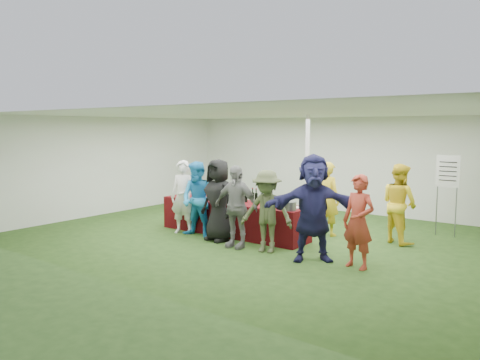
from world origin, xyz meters
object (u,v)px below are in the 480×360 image
Objects in this scene: wine_list_sign at (448,177)px; customer_4 at (267,211)px; staff_back at (399,203)px; customer_6 at (358,222)px; dump_bucket at (290,206)px; customer_2 at (218,200)px; customer_3 at (236,207)px; staff_pourer at (328,199)px; customer_1 at (198,199)px; customer_0 at (183,197)px; serving_table at (233,218)px; customer_5 at (313,208)px.

wine_list_sign is 4.30m from customer_4.
customer_6 is (0.03, -2.19, -0.02)m from staff_back.
dump_bucket is 0.16× the size of customer_6.
customer_3 is at bearing -9.48° from customer_2.
customer_3 is (-3.14, -3.57, -0.48)m from wine_list_sign.
staff_pourer is 0.99× the size of customer_1.
customer_6 is at bearing -18.01° from customer_0.
staff_pourer is at bearing 67.60° from customer_4.
staff_pourer is 2.89m from customer_1.
serving_table is 1.69m from dump_bucket.
serving_table is at bearing 125.61° from customer_3.
customer_2 is 2.34m from customer_5.
customer_0 is at bearing -170.31° from customer_6.
customer_3 is at bearing 77.36° from staff_pourer.
customer_5 is at bearing -17.92° from serving_table.
customer_4 is (0.70, 0.06, -0.03)m from customer_3.
customer_2 is (0.11, -0.65, 0.50)m from serving_table.
serving_table is 2.26× the size of customer_4.
customer_1 is 0.95× the size of customer_2.
dump_bucket is 0.61m from customer_4.
customer_0 reaches higher than staff_pourer.
customer_2 is 3.17m from customer_6.
staff_pourer is 0.99× the size of staff_back.
customer_0 is 0.50m from customer_1.
customer_0 is at bearing 140.18° from customer_5.
staff_back is at bearing 45.60° from dump_bucket.
customer_1 is (-4.36, -3.34, -0.48)m from wine_list_sign.
serving_table is 1.22m from customer_0.
customer_4 is at bearing 144.72° from customer_5.
staff_pourer is at bearing 34.86° from serving_table.
customer_1 is at bearing -142.58° from wine_list_sign.
wine_list_sign reaches higher than customer_2.
staff_back is 0.96× the size of customer_2.
staff_pourer reaches higher than dump_bucket.
customer_5 is (0.83, -0.57, 0.13)m from dump_bucket.
dump_bucket is at bearing 60.39° from customer_4.
customer_4 is at bearing -29.17° from serving_table.
customer_0 is (-0.97, -0.59, 0.46)m from serving_table.
customer_6 is at bearing -1.86° from customer_3.
customer_5 reaches higher than dump_bucket.
customer_5 reaches higher than customer_6.
wine_list_sign is 1.08× the size of customer_1.
customer_4 is (2.42, -0.22, -0.04)m from customer_0.
customer_2 is at bearing 61.58° from staff_pourer.
dump_bucket is 1.56m from customer_2.
customer_1 reaches higher than dump_bucket.
customer_5 is (2.33, -0.14, 0.10)m from customer_2.
wine_list_sign is 1.08× the size of customer_0.
customer_2 is 1.09× the size of customer_4.
staff_back is at bearing 24.93° from customer_1.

